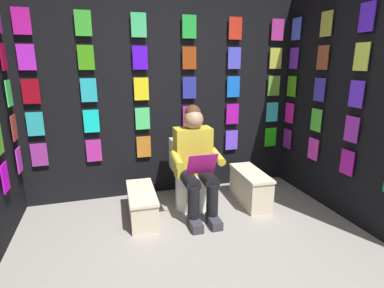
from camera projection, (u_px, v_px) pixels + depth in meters
The scene contains 6 objects.
display_wall_back at pixel (165, 96), 3.75m from camera, with size 3.43×0.14×2.45m.
display_wall_left at pixel (342, 101), 3.27m from camera, with size 0.14×1.97×2.45m.
toilet at pixel (190, 178), 3.55m from camera, with size 0.41×0.56×0.77m.
person_reading at pixel (196, 161), 3.27m from camera, with size 0.53×0.69×1.19m.
comic_longbox_near at pixel (142, 205), 3.26m from camera, with size 0.31×0.73×0.31m.
comic_longbox_far at pixel (250, 187), 3.62m from camera, with size 0.31×0.71×0.39m.
Camera 1 is at (0.77, 1.69, 1.62)m, focal length 28.63 mm.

